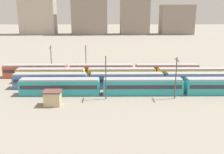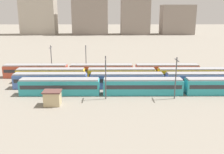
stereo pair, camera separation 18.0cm
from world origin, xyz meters
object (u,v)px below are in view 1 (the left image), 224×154
Objects in this scene: train_track_2 at (157,75)px; catenary_pole_0 at (176,76)px; catenary_pole_3 at (51,58)px; signal_hut at (53,98)px; train_track_3 at (101,71)px; catenary_pole_2 at (106,75)px; catenary_pole_1 at (86,58)px; train_track_1 at (165,80)px.

catenary_pole_0 is at bearing -83.71° from train_track_2.
signal_hut is at bearing -77.34° from catenary_pole_3.
train_track_3 is 5.88× the size of catenary_pole_2.
catenary_pole_0 is 14.97m from catenary_pole_2.
catenary_pole_2 reaches higher than catenary_pole_0.
signal_hut is (-4.55, -25.38, -3.39)m from catenary_pole_1.
catenary_pole_0 is 2.55× the size of signal_hut.
catenary_pole_1 is at bearing 134.19° from catenary_pole_0.
catenary_pole_2 is (-13.47, -13.65, 3.38)m from train_track_2.
train_track_2 is 8.46× the size of catenary_pole_1.
signal_hut is (-9.21, -22.44, -0.35)m from train_track_3.
catenary_pole_1 reaches higher than train_track_1.
catenary_pole_1 is at bearing 79.84° from signal_hut.
signal_hut is (-25.70, -3.63, -3.57)m from catenary_pole_0.
catenary_pole_2 is at bearing -179.86° from catenary_pole_0.
catenary_pole_2 is (6.19, -21.79, 0.34)m from catenary_pole_1.
catenary_pole_3 is (-29.93, 8.26, 3.02)m from train_track_2.
catenary_pole_1 is 22.66m from catenary_pole_2.
catenary_pole_0 is (16.49, -18.82, 3.22)m from train_track_3.
train_track_2 and train_track_3 have the same top height.
train_track_2 reaches higher than signal_hut.
train_track_1 is 19.12m from train_track_3.
catenary_pole_3 is at bearing 102.66° from signal_hut.
train_track_2 is 29.72m from signal_hut.
train_track_3 is 15.54m from catenary_pole_3.
train_track_1 is 17.14m from catenary_pole_2.
catenary_pole_3 is at bearing 168.42° from train_track_3.
catenary_pole_0 is 26.20m from signal_hut.
catenary_pole_3 is (-31.43, 21.88, -0.19)m from catenary_pole_0.
catenary_pole_1 is (-4.66, 2.94, 3.04)m from train_track_3.
train_track_2 is (-1.06, 5.20, 0.00)m from train_track_1.
catenary_pole_0 is (0.44, -8.42, 3.22)m from train_track_1.
catenary_pole_3 is at bearing 126.91° from catenary_pole_2.
catenary_pole_0 reaches higher than train_track_1.
catenary_pole_0 is 1.04× the size of catenary_pole_3.
catenary_pole_3 is 26.36m from signal_hut.
catenary_pole_1 is at bearing 147.21° from train_track_1.
catenary_pole_3 reaches higher than train_track_2.
train_track_1 is 24.82m from catenary_pole_1.
train_track_3 is at bearing -32.24° from catenary_pole_1.
train_track_2 is 20.75× the size of signal_hut.
catenary_pole_1 is (-19.65, 8.14, 3.04)m from train_track_2.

